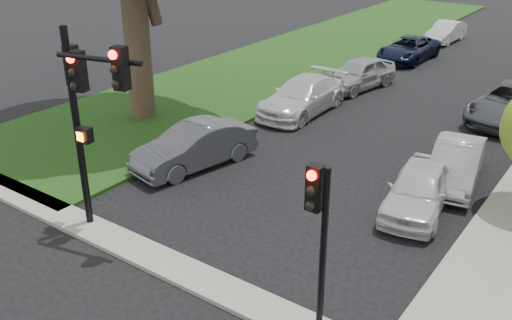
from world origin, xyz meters
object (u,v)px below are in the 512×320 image
Objects in this scene: car_parked_0 at (419,189)px; car_parked_6 at (302,96)px; car_parked_1 at (456,163)px; car_parked_7 at (359,73)px; car_parked_5 at (194,146)px; car_parked_9 at (446,32)px; traffic_signal_main at (85,97)px; car_parked_8 at (409,49)px; traffic_signal_secondary at (319,219)px.

car_parked_6 reaches higher than car_parked_0.
car_parked_7 reaches higher than car_parked_1.
car_parked_1 is at bearing 39.23° from car_parked_5.
car_parked_7 is 1.11× the size of car_parked_9.
car_parked_8 is at bearing 90.54° from traffic_signal_main.
car_parked_1 is 21.28m from car_parked_9.
car_parked_5 is at bearing -82.24° from car_parked_7.
traffic_signal_secondary reaches higher than car_parked_9.
car_parked_1 is 8.68m from car_parked_5.
traffic_signal_secondary is 6.57m from car_parked_0.
car_parked_1 is 0.80× the size of car_parked_6.
car_parked_7 is (-7.19, 7.53, 0.07)m from car_parked_1.
car_parked_6 is at bearing 92.49° from traffic_signal_main.
car_parked_1 is 8.12m from car_parked_6.
car_parked_6 is at bearing 149.29° from car_parked_1.
car_parked_1 reaches higher than car_parked_9.
car_parked_6 reaches higher than car_parked_8.
car_parked_6 is at bearing -89.42° from car_parked_8.
car_parked_0 is at bearing 23.56° from car_parked_5.
car_parked_8 is (-0.21, 22.80, -3.22)m from traffic_signal_main.
car_parked_6 is (0.13, 6.89, 0.00)m from car_parked_5.
traffic_signal_secondary is at bearing -98.15° from car_parked_0.
car_parked_9 is (0.45, 17.14, -0.09)m from car_parked_6.
car_parked_6 is at bearing -84.50° from car_parked_7.
traffic_signal_main reaches higher than car_parked_9.
car_parked_0 reaches higher than car_parked_9.
car_parked_5 is (-7.71, -3.98, 0.06)m from car_parked_1.
traffic_signal_secondary is 0.87× the size of car_parked_7.
car_parked_0 is at bearing -70.85° from car_parked_9.
car_parked_1 is 10.41m from car_parked_7.
traffic_signal_secondary is 24.01m from car_parked_8.
car_parked_1 is 0.86× the size of car_parked_8.
car_parked_0 is at bearing 91.07° from traffic_signal_secondary.
traffic_signal_main is 1.17× the size of car_parked_8.
car_parked_5 reaches higher than car_parked_8.
car_parked_0 is 0.93× the size of car_parked_7.
traffic_signal_main is at bearing -87.40° from car_parked_8.
car_parked_6 is 1.07× the size of car_parked_8.
car_parked_8 reaches higher than car_parked_9.
traffic_signal_secondary is 0.94× the size of car_parked_0.
car_parked_5 is at bearing 97.69° from traffic_signal_main.
car_parked_9 is (-6.95, 28.76, -2.04)m from traffic_signal_secondary.
traffic_signal_secondary is 17.79m from car_parked_7.
car_parked_9 is at bearing 90.52° from car_parked_8.
traffic_signal_secondary is 9.11m from car_parked_5.
car_parked_8 is at bearing 101.26° from car_parked_7.
car_parked_5 reaches higher than car_parked_0.
car_parked_5 is at bearing -89.27° from car_parked_8.
car_parked_8 is at bearing 100.64° from car_parked_5.
car_parked_1 is at bearing -68.15° from car_parked_9.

